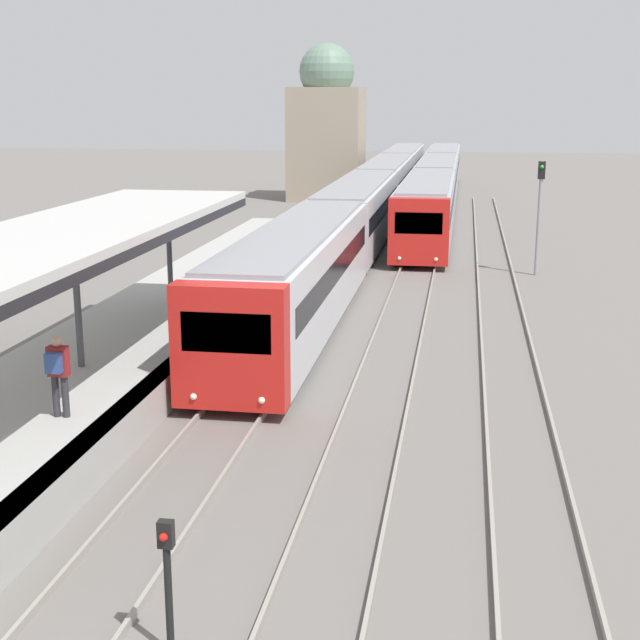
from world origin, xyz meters
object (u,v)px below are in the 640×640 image
(train_far, at_px, (437,181))
(signal_mast_far, at_px, (540,204))
(train_near, at_px, (374,195))
(person_on_platform, at_px, (58,370))
(signal_post_near, at_px, (167,573))

(train_far, bearing_deg, signal_mast_far, -78.21)
(train_near, relative_size, signal_mast_far, 13.82)
(train_near, distance_m, signal_mast_far, 15.60)
(train_far, bearing_deg, train_near, -107.91)
(person_on_platform, relative_size, signal_mast_far, 0.36)
(signal_mast_far, bearing_deg, person_on_platform, -116.72)
(train_near, relative_size, signal_post_near, 34.01)
(person_on_platform, bearing_deg, signal_post_near, -54.42)
(train_far, height_order, signal_post_near, train_far)
(train_near, xyz_separation_m, signal_post_near, (1.48, -40.54, -0.62))
(person_on_platform, distance_m, train_near, 34.81)
(person_on_platform, height_order, train_far, train_far)
(train_far, relative_size, signal_mast_far, 10.07)
(signal_post_near, bearing_deg, signal_mast_far, 76.38)
(signal_mast_far, bearing_deg, signal_post_near, -103.62)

